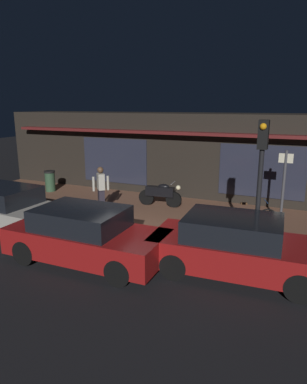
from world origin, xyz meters
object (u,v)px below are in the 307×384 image
at_px(sign_post, 284,182).
at_px(parked_car_near, 5,209).
at_px(trash_bin, 50,181).
at_px(parked_car_across, 237,246).
at_px(traffic_light_pole, 261,166).
at_px(motorcycle, 161,193).
at_px(parked_car_far, 85,235).
at_px(bicycle_parked, 251,218).
at_px(person_photographer, 101,189).

distance_m(sign_post, parked_car_near, 9.02).
height_order(trash_bin, parked_car_across, parked_car_across).
xyz_separation_m(trash_bin, traffic_light_pole, (9.49, -3.31, 1.86)).
distance_m(motorcycle, parked_car_far, 4.99).
bearing_deg(traffic_light_pole, parked_car_far, -154.85).
bearing_deg(trash_bin, traffic_light_pole, -19.25).
height_order(bicycle_parked, traffic_light_pole, traffic_light_pole).
bearing_deg(trash_bin, bicycle_parked, -8.52).
xyz_separation_m(sign_post, traffic_light_pole, (-0.40, -2.97, 0.97)).
xyz_separation_m(traffic_light_pole, parked_car_near, (-7.68, -0.96, -1.77)).
distance_m(bicycle_parked, parked_car_far, 5.22).
height_order(person_photographer, parked_car_across, person_photographer).
relative_size(bicycle_parked, trash_bin, 1.68).
bearing_deg(sign_post, person_photographer, -166.55).
height_order(traffic_light_pole, parked_car_far, traffic_light_pole).
bearing_deg(parked_car_near, person_photographer, 50.52).
distance_m(sign_post, traffic_light_pole, 3.15).
height_order(bicycle_parked, person_photographer, person_photographer).
bearing_deg(bicycle_parked, person_photographer, -175.29).
bearing_deg(motorcycle, bicycle_parked, -18.26).
bearing_deg(person_photographer, parked_car_near, -129.48).
height_order(person_photographer, traffic_light_pole, traffic_light_pole).
relative_size(motorcycle, traffic_light_pole, 0.47).
bearing_deg(motorcycle, parked_car_far, -89.82).
xyz_separation_m(motorcycle, sign_post, (4.38, -0.17, 0.86)).
relative_size(motorcycle, sign_post, 0.71).
xyz_separation_m(sign_post, parked_car_near, (-8.08, -3.92, -0.81)).
xyz_separation_m(bicycle_parked, parked_car_across, (0.12, -2.95, 0.20)).
xyz_separation_m(parked_car_near, parked_car_across, (7.38, -0.04, 0.00)).
bearing_deg(traffic_light_pole, motorcycle, 141.83).
distance_m(sign_post, parked_car_across, 4.10).
height_order(bicycle_parked, parked_car_across, parked_car_across).
height_order(motorcycle, parked_car_near, parked_car_near).
xyz_separation_m(trash_bin, parked_car_across, (9.19, -4.31, 0.08)).
height_order(parked_car_near, parked_car_across, same).
relative_size(sign_post, parked_car_near, 0.57).
distance_m(sign_post, trash_bin, 9.93).
height_order(parked_car_near, parked_car_far, same).
bearing_deg(bicycle_parked, traffic_light_pole, -78.05).
bearing_deg(parked_car_across, trash_bin, 154.89).
relative_size(trash_bin, traffic_light_pole, 0.26).
bearing_deg(traffic_light_pole, parked_car_near, -172.89).
distance_m(person_photographer, parked_car_across, 5.91).
bearing_deg(sign_post, bicycle_parked, -128.76).
height_order(bicycle_parked, parked_car_far, parked_car_far).
relative_size(bicycle_parked, parked_car_near, 0.37).
xyz_separation_m(motorcycle, bicycle_parked, (3.57, -1.18, -0.14)).
relative_size(parked_car_near, parked_car_far, 1.02).
bearing_deg(motorcycle, traffic_light_pole, -38.17).
bearing_deg(trash_bin, sign_post, -2.00).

